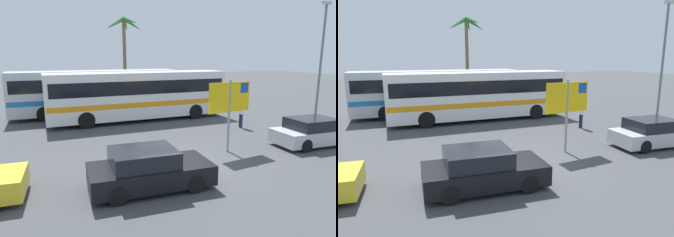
{
  "view_description": "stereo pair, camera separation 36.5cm",
  "coord_description": "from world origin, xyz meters",
  "views": [
    {
      "loc": [
        -4.56,
        -9.61,
        4.19
      ],
      "look_at": [
        0.88,
        3.04,
        1.3
      ],
      "focal_mm": 31.84,
      "sensor_mm": 36.0,
      "label": 1
    },
    {
      "loc": [
        -4.22,
        -9.75,
        4.19
      ],
      "look_at": [
        0.88,
        3.04,
        1.3
      ],
      "focal_mm": 31.84,
      "sensor_mm": 36.0,
      "label": 2
    }
  ],
  "objects": [
    {
      "name": "car_silver",
      "position": [
        7.31,
        0.3,
        0.63
      ],
      "size": [
        4.17,
        1.99,
        1.32
      ],
      "rotation": [
        0.0,
        0.0,
        -0.06
      ],
      "color": "#B7BABF",
      "rests_on": "ground"
    },
    {
      "name": "bus_front_coach",
      "position": [
        1.41,
        9.09,
        1.78
      ],
      "size": [
        11.67,
        2.49,
        3.17
      ],
      "color": "white",
      "rests_on": "ground"
    },
    {
      "name": "bus_rear_coach",
      "position": [
        -0.81,
        12.18,
        1.78
      ],
      "size": [
        11.67,
        2.49,
        3.17
      ],
      "color": "silver",
      "rests_on": "ground"
    },
    {
      "name": "lamp_post_left_side",
      "position": [
        10.74,
        3.19,
        3.94
      ],
      "size": [
        0.56,
        0.2,
        7.22
      ],
      "color": "slate",
      "rests_on": "ground"
    },
    {
      "name": "pedestrian_near_sign",
      "position": [
        6.27,
        4.58,
        1.02
      ],
      "size": [
        0.32,
        0.32,
        1.72
      ],
      "rotation": [
        0.0,
        0.0,
        3.0
      ],
      "color": "#1E2347",
      "rests_on": "ground"
    },
    {
      "name": "ground",
      "position": [
        0.0,
        0.0,
        0.0
      ],
      "size": [
        120.0,
        120.0,
        0.0
      ],
      "primitive_type": "plane",
      "color": "#424447"
    },
    {
      "name": "palm_tree_seaside",
      "position": [
        3.25,
        19.16,
        6.28
      ],
      "size": [
        3.72,
        3.85,
        7.9
      ],
      "color": "brown",
      "rests_on": "ground"
    },
    {
      "name": "car_black",
      "position": [
        -1.57,
        -1.11,
        0.64
      ],
      "size": [
        4.02,
        2.06,
        1.32
      ],
      "rotation": [
        0.0,
        0.0,
        -0.07
      ],
      "color": "black",
      "rests_on": "ground"
    },
    {
      "name": "ferry_sign",
      "position": [
        2.99,
        1.08,
        2.33
      ],
      "size": [
        2.2,
        0.27,
        3.2
      ],
      "rotation": [
        0.0,
        0.0,
        0.1
      ],
      "color": "gray",
      "rests_on": "ground"
    }
  ]
}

